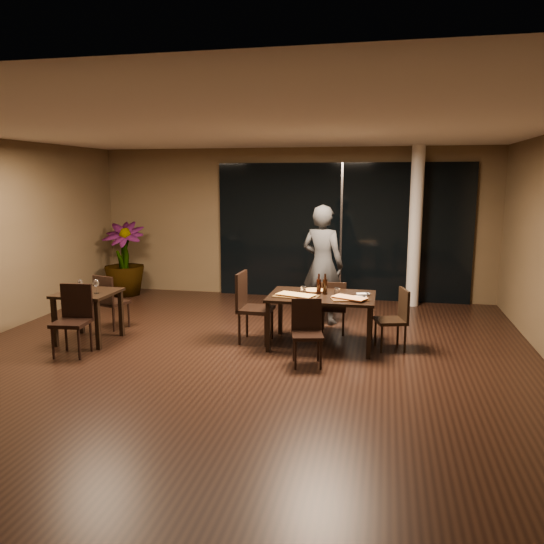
% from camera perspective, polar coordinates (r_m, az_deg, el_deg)
% --- Properties ---
extents(ground, '(8.00, 8.00, 0.00)m').
position_cam_1_polar(ground, '(7.24, -3.47, -9.28)').
color(ground, black).
rests_on(ground, ground).
extents(wall_back, '(8.00, 0.10, 3.00)m').
position_cam_1_polar(wall_back, '(10.82, 2.21, 5.29)').
color(wall_back, brown).
rests_on(wall_back, ground).
extents(wall_front, '(8.00, 0.10, 3.00)m').
position_cam_1_polar(wall_front, '(3.26, -23.32, -6.67)').
color(wall_front, brown).
rests_on(wall_front, ground).
extents(ceiling, '(8.00, 8.00, 0.04)m').
position_cam_1_polar(ceiling, '(6.86, -3.75, 15.26)').
color(ceiling, silver).
rests_on(ceiling, wall_back).
extents(window_panel, '(5.00, 0.06, 2.70)m').
position_cam_1_polar(window_panel, '(10.62, 7.45, 4.31)').
color(window_panel, black).
rests_on(window_panel, ground).
extents(column, '(0.24, 0.24, 3.00)m').
position_cam_1_polar(column, '(10.28, 15.15, 4.70)').
color(column, silver).
rests_on(column, ground).
extents(main_table, '(1.50, 1.00, 0.75)m').
position_cam_1_polar(main_table, '(7.62, 5.37, -3.03)').
color(main_table, black).
rests_on(main_table, ground).
extents(side_table, '(0.80, 0.80, 0.75)m').
position_cam_1_polar(side_table, '(8.27, -19.19, -2.88)').
color(side_table, black).
rests_on(side_table, ground).
extents(chair_main_far, '(0.41, 0.41, 0.84)m').
position_cam_1_polar(chair_main_far, '(8.25, 6.61, -3.51)').
color(chair_main_far, black).
rests_on(chair_main_far, ground).
extents(chair_main_near, '(0.47, 0.47, 0.85)m').
position_cam_1_polar(chair_main_near, '(6.93, 3.77, -6.07)').
color(chair_main_near, black).
rests_on(chair_main_near, ground).
extents(chair_main_left, '(0.50, 0.50, 1.04)m').
position_cam_1_polar(chair_main_left, '(7.82, -2.41, -3.38)').
color(chair_main_left, black).
rests_on(chair_main_left, ground).
extents(chair_main_right, '(0.50, 0.50, 0.87)m').
position_cam_1_polar(chair_main_right, '(7.69, 13.21, -4.60)').
color(chair_main_right, black).
rests_on(chair_main_right, ground).
extents(chair_side_far, '(0.51, 0.51, 0.88)m').
position_cam_1_polar(chair_side_far, '(8.86, -17.13, -2.81)').
color(chair_side_far, black).
rests_on(chair_side_far, ground).
extents(chair_side_near, '(0.49, 0.49, 0.96)m').
position_cam_1_polar(chair_side_near, '(7.78, -20.55, -4.42)').
color(chair_side_near, black).
rests_on(chair_side_near, ground).
extents(diner, '(0.78, 0.64, 1.97)m').
position_cam_1_polar(diner, '(8.79, 5.44, 0.79)').
color(diner, '#2A2C2F').
rests_on(diner, ground).
extents(potted_plant, '(0.96, 0.96, 1.51)m').
position_cam_1_polar(potted_plant, '(11.35, -15.63, 1.35)').
color(potted_plant, '#22521B').
rests_on(potted_plant, ground).
extents(pizza_board_left, '(0.66, 0.39, 0.01)m').
position_cam_1_polar(pizza_board_left, '(7.47, 2.58, -2.62)').
color(pizza_board_left, '#3F2A14').
rests_on(pizza_board_left, main_table).
extents(pizza_board_right, '(0.54, 0.38, 0.01)m').
position_cam_1_polar(pizza_board_right, '(7.36, 8.34, -2.91)').
color(pizza_board_right, '#4A3017').
rests_on(pizza_board_right, main_table).
extents(oblong_pizza_left, '(0.56, 0.38, 0.02)m').
position_cam_1_polar(oblong_pizza_left, '(7.46, 2.58, -2.50)').
color(oblong_pizza_left, maroon).
rests_on(oblong_pizza_left, pizza_board_left).
extents(oblong_pizza_right, '(0.49, 0.38, 0.02)m').
position_cam_1_polar(oblong_pizza_right, '(7.35, 8.34, -2.78)').
color(oblong_pizza_right, '#6B1009').
rests_on(oblong_pizza_right, pizza_board_right).
extents(round_pizza, '(0.30, 0.30, 0.01)m').
position_cam_1_polar(round_pizza, '(7.87, 4.55, -1.99)').
color(round_pizza, red).
rests_on(round_pizza, main_table).
extents(bottle_a, '(0.06, 0.06, 0.29)m').
position_cam_1_polar(bottle_a, '(7.66, 5.06, -1.27)').
color(bottle_a, black).
rests_on(bottle_a, main_table).
extents(bottle_b, '(0.05, 0.05, 0.25)m').
position_cam_1_polar(bottle_b, '(7.63, 5.76, -1.51)').
color(bottle_b, black).
rests_on(bottle_b, main_table).
extents(bottle_c, '(0.06, 0.06, 0.29)m').
position_cam_1_polar(bottle_c, '(7.66, 5.73, -1.28)').
color(bottle_c, black).
rests_on(bottle_c, main_table).
extents(tumbler_left, '(0.08, 0.08, 0.09)m').
position_cam_1_polar(tumbler_left, '(7.76, 3.39, -1.87)').
color(tumbler_left, white).
rests_on(tumbler_left, main_table).
extents(tumbler_right, '(0.08, 0.08, 0.09)m').
position_cam_1_polar(tumbler_right, '(7.66, 6.99, -2.06)').
color(tumbler_right, white).
rests_on(tumbler_right, main_table).
extents(napkin_near, '(0.19, 0.12, 0.01)m').
position_cam_1_polar(napkin_near, '(7.50, 9.42, -2.69)').
color(napkin_near, white).
rests_on(napkin_near, main_table).
extents(napkin_far, '(0.20, 0.15, 0.01)m').
position_cam_1_polar(napkin_far, '(7.73, 9.77, -2.33)').
color(napkin_far, white).
rests_on(napkin_far, main_table).
extents(wine_glass_a, '(0.07, 0.07, 0.16)m').
position_cam_1_polar(wine_glass_a, '(8.33, -19.91, -1.37)').
color(wine_glass_a, white).
rests_on(wine_glass_a, side_table).
extents(wine_glass_b, '(0.09, 0.09, 0.19)m').
position_cam_1_polar(wine_glass_b, '(8.08, -18.38, -1.52)').
color(wine_glass_b, white).
rests_on(wine_glass_b, side_table).
extents(side_napkin, '(0.20, 0.15, 0.01)m').
position_cam_1_polar(side_napkin, '(8.04, -19.66, -2.29)').
color(side_napkin, silver).
rests_on(side_napkin, side_table).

